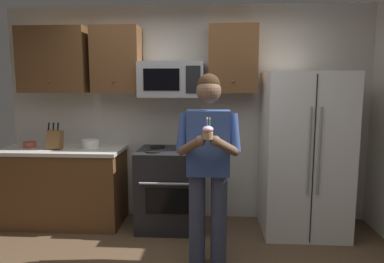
{
  "coord_description": "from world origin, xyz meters",
  "views": [
    {
      "loc": [
        0.34,
        -2.52,
        1.66
      ],
      "look_at": [
        0.15,
        0.51,
        1.25
      ],
      "focal_mm": 32.24,
      "sensor_mm": 36.0,
      "label": 1
    }
  ],
  "objects_px": {
    "oven_range": "(171,188)",
    "refrigerator": "(304,154)",
    "bowl_large_white": "(90,144)",
    "bowl_small_colored": "(30,144)",
    "knife_block": "(55,139)",
    "microwave": "(172,80)",
    "cupcake": "(208,132)",
    "person": "(208,160)"
  },
  "relations": [
    {
      "from": "bowl_large_white",
      "to": "cupcake",
      "type": "xyz_separation_m",
      "value": [
        1.41,
        -1.26,
        0.32
      ]
    },
    {
      "from": "bowl_small_colored",
      "to": "microwave",
      "type": "bearing_deg",
      "value": 2.59
    },
    {
      "from": "refrigerator",
      "to": "oven_range",
      "type": "bearing_deg",
      "value": 178.5
    },
    {
      "from": "bowl_large_white",
      "to": "person",
      "type": "distance_m",
      "value": 1.69
    },
    {
      "from": "oven_range",
      "to": "microwave",
      "type": "distance_m",
      "value": 1.26
    },
    {
      "from": "microwave",
      "to": "person",
      "type": "distance_m",
      "value": 1.3
    },
    {
      "from": "bowl_small_colored",
      "to": "cupcake",
      "type": "bearing_deg",
      "value": -29.87
    },
    {
      "from": "knife_block",
      "to": "bowl_large_white",
      "type": "xyz_separation_m",
      "value": [
        0.39,
        0.1,
        -0.06
      ]
    },
    {
      "from": "oven_range",
      "to": "bowl_large_white",
      "type": "xyz_separation_m",
      "value": [
        -0.97,
        0.07,
        0.51
      ]
    },
    {
      "from": "knife_block",
      "to": "bowl_small_colored",
      "type": "bearing_deg",
      "value": 168.28
    },
    {
      "from": "microwave",
      "to": "bowl_large_white",
      "type": "height_order",
      "value": "microwave"
    },
    {
      "from": "oven_range",
      "to": "knife_block",
      "type": "height_order",
      "value": "knife_block"
    },
    {
      "from": "microwave",
      "to": "bowl_small_colored",
      "type": "xyz_separation_m",
      "value": [
        -1.7,
        -0.08,
        -0.76
      ]
    },
    {
      "from": "knife_block",
      "to": "bowl_large_white",
      "type": "relative_size",
      "value": 1.55
    },
    {
      "from": "microwave",
      "to": "cupcake",
      "type": "bearing_deg",
      "value": -71.31
    },
    {
      "from": "oven_range",
      "to": "refrigerator",
      "type": "relative_size",
      "value": 0.52
    },
    {
      "from": "refrigerator",
      "to": "cupcake",
      "type": "bearing_deg",
      "value": -132.59
    },
    {
      "from": "bowl_large_white",
      "to": "bowl_small_colored",
      "type": "relative_size",
      "value": 1.36
    },
    {
      "from": "bowl_large_white",
      "to": "cupcake",
      "type": "relative_size",
      "value": 1.19
    },
    {
      "from": "microwave",
      "to": "knife_block",
      "type": "xyz_separation_m",
      "value": [
        -1.36,
        -0.15,
        -0.69
      ]
    },
    {
      "from": "knife_block",
      "to": "cupcake",
      "type": "bearing_deg",
      "value": -32.81
    },
    {
      "from": "microwave",
      "to": "person",
      "type": "xyz_separation_m",
      "value": [
        0.44,
        -0.98,
        -0.72
      ]
    },
    {
      "from": "oven_range",
      "to": "person",
      "type": "distance_m",
      "value": 1.11
    },
    {
      "from": "bowl_large_white",
      "to": "person",
      "type": "bearing_deg",
      "value": -33.33
    },
    {
      "from": "oven_range",
      "to": "microwave",
      "type": "height_order",
      "value": "microwave"
    },
    {
      "from": "microwave",
      "to": "person",
      "type": "bearing_deg",
      "value": -65.69
    },
    {
      "from": "bowl_large_white",
      "to": "bowl_small_colored",
      "type": "height_order",
      "value": "bowl_large_white"
    },
    {
      "from": "microwave",
      "to": "bowl_small_colored",
      "type": "relative_size",
      "value": 4.89
    },
    {
      "from": "refrigerator",
      "to": "cupcake",
      "type": "height_order",
      "value": "refrigerator"
    },
    {
      "from": "knife_block",
      "to": "bowl_large_white",
      "type": "bearing_deg",
      "value": 14.32
    },
    {
      "from": "knife_block",
      "to": "bowl_small_colored",
      "type": "distance_m",
      "value": 0.36
    },
    {
      "from": "refrigerator",
      "to": "bowl_large_white",
      "type": "distance_m",
      "value": 2.47
    },
    {
      "from": "bowl_large_white",
      "to": "oven_range",
      "type": "bearing_deg",
      "value": -4.08
    },
    {
      "from": "knife_block",
      "to": "person",
      "type": "relative_size",
      "value": 0.18
    },
    {
      "from": "bowl_large_white",
      "to": "bowl_small_colored",
      "type": "xyz_separation_m",
      "value": [
        -0.73,
        -0.03,
        -0.01
      ]
    },
    {
      "from": "refrigerator",
      "to": "bowl_large_white",
      "type": "xyz_separation_m",
      "value": [
        -2.47,
        0.11,
        0.07
      ]
    },
    {
      "from": "refrigerator",
      "to": "knife_block",
      "type": "distance_m",
      "value": 2.86
    },
    {
      "from": "bowl_small_colored",
      "to": "cupcake",
      "type": "xyz_separation_m",
      "value": [
        2.14,
        -1.23,
        0.34
      ]
    },
    {
      "from": "refrigerator",
      "to": "bowl_small_colored",
      "type": "xyz_separation_m",
      "value": [
        -3.2,
        0.08,
        0.06
      ]
    },
    {
      "from": "oven_range",
      "to": "refrigerator",
      "type": "height_order",
      "value": "refrigerator"
    },
    {
      "from": "oven_range",
      "to": "cupcake",
      "type": "relative_size",
      "value": 5.36
    },
    {
      "from": "bowl_large_white",
      "to": "microwave",
      "type": "bearing_deg",
      "value": 2.95
    }
  ]
}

